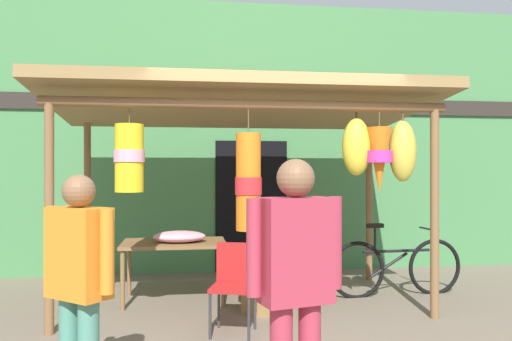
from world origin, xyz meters
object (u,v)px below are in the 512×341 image
folding_chair (235,279)px  customer_foreground (79,276)px  parked_bicycle (396,267)px  display_table (174,248)px  vendor_in_orange (296,276)px  wicker_basket_spare (260,299)px  wicker_basket_by_table (263,289)px  flower_heap_on_table (181,237)px

folding_chair → customer_foreground: bearing=-125.8°
parked_bicycle → display_table: bearing=177.7°
parked_bicycle → customer_foreground: size_ratio=1.15×
display_table → vendor_in_orange: vendor_in_orange is taller
folding_chair → vendor_in_orange: (0.15, -2.05, 0.45)m
folding_chair → vendor_in_orange: size_ratio=0.52×
display_table → wicker_basket_spare: size_ratio=2.84×
folding_chair → customer_foreground: 1.98m
display_table → wicker_basket_by_table: size_ratio=2.39×
wicker_basket_by_table → wicker_basket_spare: wicker_basket_spare is taller
folding_chair → wicker_basket_spare: size_ratio=1.96×
customer_foreground → folding_chair: bearing=54.2°
wicker_basket_by_table → folding_chair: bearing=-110.6°
customer_foreground → parked_bicycle: bearing=40.0°
display_table → customer_foreground: size_ratio=0.80×
wicker_basket_spare → vendor_in_orange: 2.81m
wicker_basket_by_table → wicker_basket_spare: bearing=-101.8°
parked_bicycle → vendor_in_orange: vendor_in_orange is taller
wicker_basket_spare → parked_bicycle: bearing=16.1°
vendor_in_orange → customer_foreground: 1.37m
wicker_basket_spare → vendor_in_orange: size_ratio=0.27×
flower_heap_on_table → customer_foreground: bearing=-102.4°
display_table → flower_heap_on_table: size_ratio=1.98×
display_table → wicker_basket_by_table: (1.07, -0.00, -0.53)m
wicker_basket_by_table → display_table: bearing=179.9°
flower_heap_on_table → parked_bicycle: parked_bicycle is taller
wicker_basket_by_table → vendor_in_orange: 3.43m
flower_heap_on_table → folding_chair: bearing=-66.1°
display_table → parked_bicycle: (2.72, -0.11, -0.28)m
flower_heap_on_table → folding_chair: size_ratio=0.73×
display_table → folding_chair: size_ratio=1.44×
parked_bicycle → vendor_in_orange: size_ratio=1.09×
wicker_basket_by_table → vendor_in_orange: bearing=-95.6°
folding_chair → parked_bicycle: bearing=28.5°
folding_chair → parked_bicycle: parked_bicycle is taller
customer_foreground → wicker_basket_by_table: bearing=60.4°
flower_heap_on_table → vendor_in_orange: bearing=-78.3°
display_table → folding_chair: 1.40m
flower_heap_on_table → folding_chair: 1.32m
flower_heap_on_table → parked_bicycle: 2.68m
display_table → wicker_basket_by_table: bearing=-0.1°
parked_bicycle → flower_heap_on_table: bearing=179.4°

